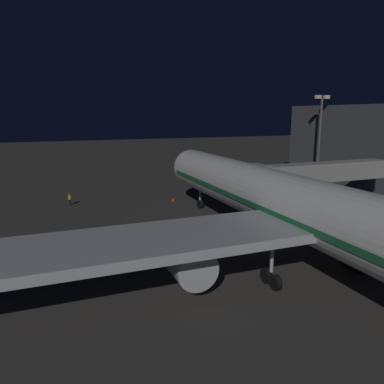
% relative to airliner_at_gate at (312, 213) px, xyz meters
% --- Properties ---
extents(ground_plane, '(320.00, 320.00, 0.00)m').
position_rel_airliner_at_gate_xyz_m(ground_plane, '(-0.00, -9.32, -5.28)').
color(ground_plane, '#383533').
extents(airliner_at_gate, '(56.76, 59.92, 18.60)m').
position_rel_airliner_at_gate_xyz_m(airliner_at_gate, '(0.00, 0.00, 0.00)').
color(airliner_at_gate, silver).
rests_on(airliner_at_gate, ground_plane).
extents(jet_bridge, '(23.03, 3.40, 6.96)m').
position_rel_airliner_at_gate_xyz_m(jet_bridge, '(-12.30, -16.23, 0.15)').
color(jet_bridge, '#9E9E99').
rests_on(jet_bridge, ground_plane).
extents(apron_floodlight_mast, '(2.90, 0.50, 16.37)m').
position_rel_airliner_at_gate_xyz_m(apron_floodlight_mast, '(-25.50, -29.64, 4.32)').
color(apron_floodlight_mast, '#59595E').
rests_on(apron_floodlight_mast, ground_plane).
extents(ground_crew_marshaller_fwd, '(0.40, 0.40, 1.78)m').
position_rel_airliner_at_gate_xyz_m(ground_crew_marshaller_fwd, '(17.20, -32.04, -4.29)').
color(ground_crew_marshaller_fwd, black).
rests_on(ground_crew_marshaller_fwd, ground_plane).
extents(traffic_cone_nose_port, '(0.36, 0.36, 0.55)m').
position_rel_airliner_at_gate_xyz_m(traffic_cone_nose_port, '(-2.20, -29.09, -5.00)').
color(traffic_cone_nose_port, orange).
rests_on(traffic_cone_nose_port, ground_plane).
extents(traffic_cone_nose_starboard, '(0.36, 0.36, 0.55)m').
position_rel_airliner_at_gate_xyz_m(traffic_cone_nose_starboard, '(2.20, -29.09, -5.00)').
color(traffic_cone_nose_starboard, orange).
rests_on(traffic_cone_nose_starboard, ground_plane).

